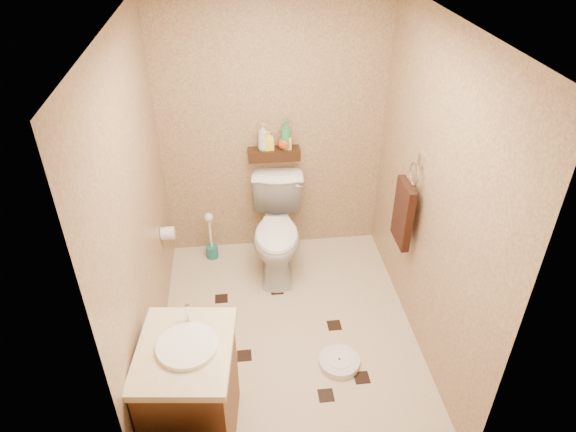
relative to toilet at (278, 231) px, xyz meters
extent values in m
plane|color=beige|center=(0.01, -0.83, -0.42)|extent=(2.50, 2.50, 0.00)
cube|color=tan|center=(0.01, 0.42, 0.78)|extent=(2.00, 0.04, 2.40)
cube|color=tan|center=(0.01, -2.08, 0.78)|extent=(2.00, 0.04, 2.40)
cube|color=tan|center=(-0.99, -0.83, 0.78)|extent=(0.04, 2.50, 2.40)
cube|color=tan|center=(1.01, -0.83, 0.78)|extent=(0.04, 2.50, 2.40)
cube|color=white|center=(0.01, -0.83, 1.98)|extent=(2.00, 2.50, 0.02)
cube|color=#3B2010|center=(0.01, 0.34, 0.60)|extent=(0.46, 0.14, 0.10)
cube|color=black|center=(-0.36, -1.03, -0.42)|extent=(0.11, 0.11, 0.01)
cube|color=black|center=(0.39, -0.79, -0.42)|extent=(0.11, 0.11, 0.01)
cube|color=black|center=(0.20, -1.46, -0.42)|extent=(0.11, 0.11, 0.01)
cube|color=black|center=(-0.53, -0.37, -0.42)|extent=(0.11, 0.11, 0.01)
cube|color=black|center=(0.49, -1.34, -0.42)|extent=(0.11, 0.11, 0.01)
cube|color=black|center=(-0.04, -0.32, -0.42)|extent=(0.11, 0.11, 0.01)
imported|color=white|center=(0.00, 0.00, 0.00)|extent=(0.55, 0.87, 0.85)
cube|color=brown|center=(-0.69, -1.66, -0.04)|extent=(0.58, 0.68, 0.76)
cube|color=beige|center=(-0.69, -1.66, 0.37)|extent=(0.62, 0.72, 0.05)
cylinder|color=white|center=(-0.67, -1.66, 0.40)|extent=(0.35, 0.35, 0.05)
cylinder|color=silver|center=(-0.67, -1.44, 0.46)|extent=(0.03, 0.03, 0.12)
cylinder|color=silver|center=(0.35, -1.20, -0.39)|extent=(0.36, 0.36, 0.06)
cylinder|color=white|center=(0.35, -1.20, -0.36)|extent=(0.18, 0.18, 0.01)
cylinder|color=#1B6F66|center=(-0.62, 0.24, -0.36)|extent=(0.11, 0.11, 0.13)
cylinder|color=silver|center=(-0.62, 0.24, -0.13)|extent=(0.02, 0.02, 0.35)
sphere|color=silver|center=(-0.62, 0.24, 0.04)|extent=(0.08, 0.08, 0.08)
cube|color=silver|center=(0.99, -0.58, 0.96)|extent=(0.03, 0.06, 0.08)
torus|color=silver|center=(0.96, -0.58, 0.84)|extent=(0.02, 0.19, 0.19)
cube|color=black|center=(0.92, -0.58, 0.50)|extent=(0.06, 0.30, 0.52)
cylinder|color=silver|center=(-0.93, -0.18, 0.18)|extent=(0.11, 0.11, 0.11)
cylinder|color=silver|center=(-0.97, -0.18, 0.24)|extent=(0.04, 0.02, 0.02)
imported|color=beige|center=(-0.09, 0.34, 0.77)|extent=(0.13, 0.13, 0.25)
imported|color=yellow|center=(-0.04, 0.34, 0.73)|extent=(0.08, 0.08, 0.17)
imported|color=red|center=(0.10, 0.34, 0.72)|extent=(0.14, 0.14, 0.15)
imported|color=#2E8A49|center=(0.11, 0.34, 0.78)|extent=(0.15, 0.15, 0.27)
imported|color=#EAB24E|center=(0.13, 0.34, 0.73)|extent=(0.09, 0.09, 0.17)
camera|label=1|loc=(-0.33, -3.75, 2.65)|focal=32.00mm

